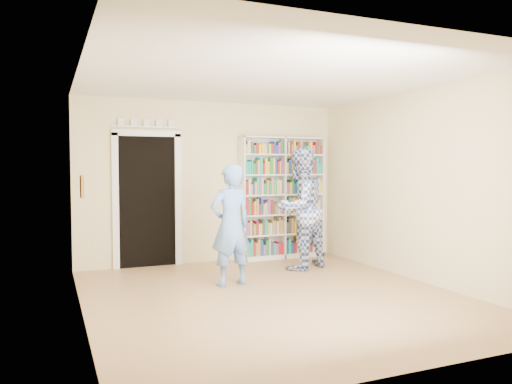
% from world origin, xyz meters
% --- Properties ---
extents(floor, '(5.00, 5.00, 0.00)m').
position_xyz_m(floor, '(0.00, 0.00, 0.00)').
color(floor, '#AB7B52').
rests_on(floor, ground).
extents(ceiling, '(5.00, 5.00, 0.00)m').
position_xyz_m(ceiling, '(0.00, 0.00, 2.70)').
color(ceiling, white).
rests_on(ceiling, wall_back).
extents(wall_back, '(4.50, 0.00, 4.50)m').
position_xyz_m(wall_back, '(0.00, 2.50, 1.35)').
color(wall_back, beige).
rests_on(wall_back, floor).
extents(wall_left, '(0.00, 5.00, 5.00)m').
position_xyz_m(wall_left, '(-2.25, 0.00, 1.35)').
color(wall_left, beige).
rests_on(wall_left, floor).
extents(wall_right, '(0.00, 5.00, 5.00)m').
position_xyz_m(wall_right, '(2.25, 0.00, 1.35)').
color(wall_right, beige).
rests_on(wall_right, floor).
extents(bookshelf, '(1.55, 0.29, 2.13)m').
position_xyz_m(bookshelf, '(1.24, 2.34, 1.08)').
color(bookshelf, white).
rests_on(bookshelf, floor).
extents(doorway, '(1.10, 0.08, 2.43)m').
position_xyz_m(doorway, '(-1.10, 2.48, 1.18)').
color(doorway, black).
rests_on(doorway, floor).
extents(wall_art, '(0.03, 0.25, 0.25)m').
position_xyz_m(wall_art, '(-2.23, 0.20, 1.40)').
color(wall_art, brown).
rests_on(wall_art, wall_left).
extents(man_blue, '(0.66, 0.48, 1.65)m').
position_xyz_m(man_blue, '(-0.29, 0.76, 0.83)').
color(man_blue, '#6594E0').
rests_on(man_blue, floor).
extents(man_plaid, '(1.12, 1.00, 1.91)m').
position_xyz_m(man_plaid, '(1.09, 1.38, 0.95)').
color(man_plaid, navy).
rests_on(man_plaid, floor).
extents(paper_sheet, '(0.17, 0.09, 0.26)m').
position_xyz_m(paper_sheet, '(1.23, 1.17, 0.89)').
color(paper_sheet, white).
rests_on(paper_sheet, man_plaid).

